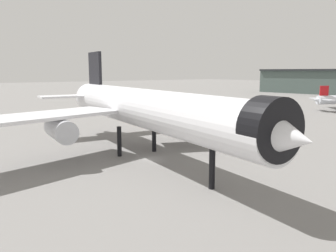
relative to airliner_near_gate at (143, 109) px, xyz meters
name	(u,v)px	position (x,y,z in m)	size (l,w,h in m)	color
ground	(151,160)	(2.71, -0.19, -8.70)	(900.00, 900.00, 0.00)	slate
airliner_near_gate	(143,109)	(0.00, 0.00, 0.00)	(69.27, 62.79, 19.75)	white
service_truck_front	(153,118)	(-31.67, 23.88, -7.11)	(5.95, 3.98, 3.00)	black
baggage_tug_wing	(242,124)	(-11.18, 39.77, -7.73)	(3.39, 3.43, 1.85)	black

